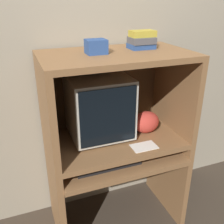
{
  "coord_description": "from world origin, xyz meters",
  "views": [
    {
      "loc": [
        -0.61,
        -1.22,
        1.67
      ],
      "look_at": [
        -0.03,
        0.28,
        0.95
      ],
      "focal_mm": 42.0,
      "sensor_mm": 36.0,
      "label": 1
    }
  ],
  "objects_px": {
    "snack_bag": "(146,122)",
    "keyboard": "(107,164)",
    "crt_monitor": "(99,107)",
    "mouse": "(143,154)",
    "book_stack": "(142,40)",
    "storage_box": "(96,47)"
  },
  "relations": [
    {
      "from": "keyboard",
      "to": "mouse",
      "type": "relative_size",
      "value": 6.27
    },
    {
      "from": "crt_monitor",
      "to": "mouse",
      "type": "relative_size",
      "value": 6.22
    },
    {
      "from": "snack_bag",
      "to": "storage_box",
      "type": "height_order",
      "value": "storage_box"
    },
    {
      "from": "snack_bag",
      "to": "keyboard",
      "type": "bearing_deg",
      "value": -158.59
    },
    {
      "from": "mouse",
      "to": "storage_box",
      "type": "distance_m",
      "value": 0.8
    },
    {
      "from": "crt_monitor",
      "to": "storage_box",
      "type": "height_order",
      "value": "storage_box"
    },
    {
      "from": "snack_bag",
      "to": "book_stack",
      "type": "distance_m",
      "value": 0.58
    },
    {
      "from": "mouse",
      "to": "book_stack",
      "type": "relative_size",
      "value": 0.41
    },
    {
      "from": "book_stack",
      "to": "snack_bag",
      "type": "bearing_deg",
      "value": -66.0
    },
    {
      "from": "crt_monitor",
      "to": "keyboard",
      "type": "distance_m",
      "value": 0.38
    },
    {
      "from": "keyboard",
      "to": "snack_bag",
      "type": "relative_size",
      "value": 2.23
    },
    {
      "from": "mouse",
      "to": "book_stack",
      "type": "xyz_separation_m",
      "value": [
        0.05,
        0.19,
        0.75
      ]
    },
    {
      "from": "snack_bag",
      "to": "crt_monitor",
      "type": "bearing_deg",
      "value": 168.25
    },
    {
      "from": "mouse",
      "to": "storage_box",
      "type": "height_order",
      "value": "storage_box"
    },
    {
      "from": "snack_bag",
      "to": "storage_box",
      "type": "relative_size",
      "value": 1.61
    },
    {
      "from": "crt_monitor",
      "to": "keyboard",
      "type": "height_order",
      "value": "crt_monitor"
    },
    {
      "from": "snack_bag",
      "to": "book_stack",
      "type": "bearing_deg",
      "value": 114.0
    },
    {
      "from": "crt_monitor",
      "to": "mouse",
      "type": "xyz_separation_m",
      "value": [
        0.25,
        -0.2,
        -0.32
      ]
    },
    {
      "from": "crt_monitor",
      "to": "mouse",
      "type": "distance_m",
      "value": 0.45
    },
    {
      "from": "book_stack",
      "to": "storage_box",
      "type": "distance_m",
      "value": 0.34
    },
    {
      "from": "keyboard",
      "to": "storage_box",
      "type": "bearing_deg",
      "value": 93.88
    },
    {
      "from": "keyboard",
      "to": "mouse",
      "type": "distance_m",
      "value": 0.27
    }
  ]
}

